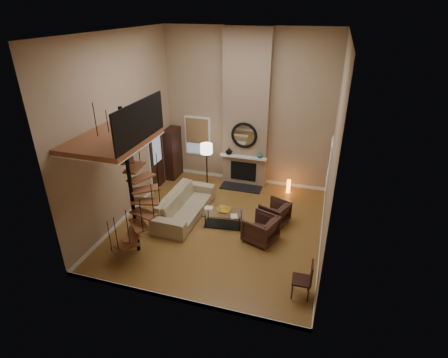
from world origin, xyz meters
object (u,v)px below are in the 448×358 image
(sofa, at_px, (185,205))
(coffee_table, at_px, (223,217))
(armchair_far, at_px, (263,230))
(armchair_near, at_px, (277,213))
(side_chair, at_px, (306,278))
(accent_lamp, at_px, (288,186))
(hutch, at_px, (173,154))
(floor_lamp, at_px, (206,152))

(sofa, distance_m, coffee_table, 1.35)
(armchair_far, xyz_separation_m, coffee_table, (-1.30, 0.43, -0.07))
(armchair_near, relative_size, coffee_table, 0.59)
(coffee_table, relative_size, side_chair, 1.41)
(armchair_far, height_order, accent_lamp, armchair_far)
(armchair_near, distance_m, armchair_far, 1.02)
(hutch, relative_size, floor_lamp, 1.13)
(armchair_far, relative_size, floor_lamp, 0.49)
(hutch, xyz_separation_m, floor_lamp, (1.59, -0.57, 0.46))
(armchair_near, xyz_separation_m, floor_lamp, (-2.81, 1.61, 1.06))
(sofa, bearing_deg, hutch, 32.23)
(accent_lamp, bearing_deg, coffee_table, -121.25)
(floor_lamp, relative_size, accent_lamp, 3.60)
(armchair_near, distance_m, floor_lamp, 3.41)
(armchair_far, distance_m, side_chair, 2.28)
(armchair_far, relative_size, side_chair, 0.92)
(hutch, height_order, coffee_table, hutch)
(sofa, xyz_separation_m, side_chair, (3.98, -2.45, 0.13))
(armchair_near, relative_size, armchair_far, 0.90)
(sofa, distance_m, side_chair, 4.67)
(coffee_table, bearing_deg, armchair_near, 20.02)
(hutch, bearing_deg, coffee_table, -43.65)
(armchair_near, xyz_separation_m, side_chair, (1.11, -2.83, 0.17))
(accent_lamp, distance_m, side_chair, 5.06)
(sofa, distance_m, armchair_far, 2.71)
(sofa, xyz_separation_m, armchair_far, (2.64, -0.61, -0.04))
(hutch, height_order, floor_lamp, hutch)
(sofa, height_order, floor_lamp, floor_lamp)
(armchair_far, relative_size, accent_lamp, 1.78)
(armchair_near, relative_size, floor_lamp, 0.44)
(hutch, distance_m, accent_lamp, 4.55)
(hutch, distance_m, side_chair, 7.46)
(sofa, relative_size, accent_lamp, 5.63)
(sofa, xyz_separation_m, coffee_table, (1.34, -0.17, -0.11))
(armchair_near, height_order, armchair_far, armchair_far)
(side_chair, bearing_deg, floor_lamp, 131.50)
(hutch, distance_m, coffee_table, 4.02)
(armchair_far, bearing_deg, side_chair, 55.53)
(armchair_near, distance_m, accent_lamp, 2.12)
(armchair_near, height_order, floor_lamp, floor_lamp)
(coffee_table, distance_m, floor_lamp, 2.76)
(sofa, bearing_deg, armchair_far, -101.54)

